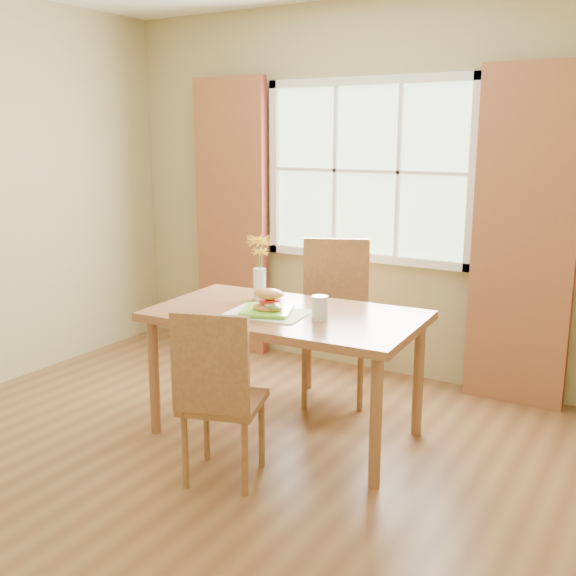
# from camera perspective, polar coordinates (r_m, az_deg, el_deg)

# --- Properties ---
(room) EXTENTS (4.24, 3.84, 2.74)m
(room) POSITION_cam_1_polar(r_m,az_deg,el_deg) (3.38, -6.66, 5.83)
(room) COLOR brown
(room) RESTS_ON ground
(window) EXTENTS (1.62, 0.06, 1.32)m
(window) POSITION_cam_1_polar(r_m,az_deg,el_deg) (4.98, 6.69, 9.80)
(window) COLOR #B9E5AD
(window) RESTS_ON room
(curtain_left) EXTENTS (0.65, 0.08, 2.20)m
(curtain_left) POSITION_cam_1_polar(r_m,az_deg,el_deg) (5.51, -4.82, 5.96)
(curtain_left) COLOR maroon
(curtain_left) RESTS_ON room
(curtain_right) EXTENTS (0.65, 0.08, 2.20)m
(curtain_right) POSITION_cam_1_polar(r_m,az_deg,el_deg) (4.58, 19.32, 3.86)
(curtain_right) COLOR maroon
(curtain_right) RESTS_ON room
(dining_table) EXTENTS (1.60, 0.96, 0.76)m
(dining_table) POSITION_cam_1_polar(r_m,az_deg,el_deg) (3.92, -0.17, -3.14)
(dining_table) COLOR brown
(dining_table) RESTS_ON room
(chair_near) EXTENTS (0.49, 0.49, 0.93)m
(chair_near) POSITION_cam_1_polar(r_m,az_deg,el_deg) (3.42, -5.93, -8.63)
(chair_near) COLOR brown
(chair_near) RESTS_ON room
(chair_far) EXTENTS (0.59, 0.59, 1.08)m
(chair_far) POSITION_cam_1_polar(r_m,az_deg,el_deg) (4.56, 3.99, -2.04)
(chair_far) COLOR brown
(chair_far) RESTS_ON room
(placemat) EXTENTS (0.49, 0.38, 0.01)m
(placemat) POSITION_cam_1_polar(r_m,az_deg,el_deg) (3.86, -1.75, -2.15)
(placemat) COLOR beige
(placemat) RESTS_ON dining_table
(plate) EXTENTS (0.36, 0.36, 0.01)m
(plate) POSITION_cam_1_polar(r_m,az_deg,el_deg) (3.86, -1.78, -2.03)
(plate) COLOR #83DF37
(plate) RESTS_ON placemat
(croissant_sandwich) EXTENTS (0.20, 0.16, 0.14)m
(croissant_sandwich) POSITION_cam_1_polar(r_m,az_deg,el_deg) (3.82, -1.69, -1.06)
(croissant_sandwich) COLOR #C88C44
(croissant_sandwich) RESTS_ON plate
(water_glass) EXTENTS (0.09, 0.09, 0.14)m
(water_glass) POSITION_cam_1_polar(r_m,az_deg,el_deg) (3.72, 2.71, -1.75)
(water_glass) COLOR silver
(water_glass) RESTS_ON dining_table
(flower_vase) EXTENTS (0.16, 0.16, 0.40)m
(flower_vase) POSITION_cam_1_polar(r_m,az_deg,el_deg) (4.15, -2.42, 2.26)
(flower_vase) COLOR silver
(flower_vase) RESTS_ON dining_table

